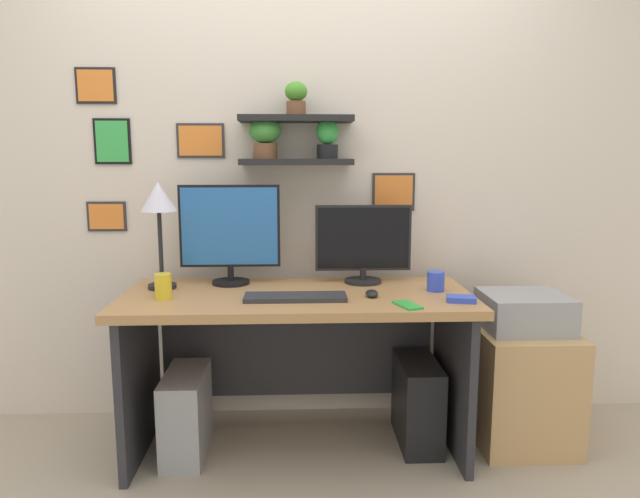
% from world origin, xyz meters
% --- Properties ---
extents(ground_plane, '(8.00, 8.00, 0.00)m').
position_xyz_m(ground_plane, '(0.00, 0.00, 0.00)').
color(ground_plane, tan).
extents(back_wall_assembly, '(4.40, 0.24, 2.70)m').
position_xyz_m(back_wall_assembly, '(-0.00, 0.44, 1.35)').
color(back_wall_assembly, beige).
rests_on(back_wall_assembly, ground).
extents(desk, '(1.57, 0.68, 0.75)m').
position_xyz_m(desk, '(0.00, 0.05, 0.54)').
color(desk, tan).
rests_on(desk, ground).
extents(monitor_left, '(0.48, 0.18, 0.48)m').
position_xyz_m(monitor_left, '(-0.32, 0.22, 1.00)').
color(monitor_left, black).
rests_on(monitor_left, desk).
extents(monitor_right, '(0.47, 0.18, 0.38)m').
position_xyz_m(monitor_right, '(0.32, 0.22, 0.94)').
color(monitor_right, black).
rests_on(monitor_right, desk).
extents(keyboard, '(0.44, 0.14, 0.02)m').
position_xyz_m(keyboard, '(-0.01, -0.11, 0.76)').
color(keyboard, '#2D2D33').
rests_on(keyboard, desk).
extents(computer_mouse, '(0.06, 0.09, 0.03)m').
position_xyz_m(computer_mouse, '(0.33, -0.08, 0.77)').
color(computer_mouse, black).
rests_on(computer_mouse, desk).
extents(desk_lamp, '(0.16, 0.16, 0.50)m').
position_xyz_m(desk_lamp, '(-0.63, 0.13, 1.14)').
color(desk_lamp, black).
rests_on(desk_lamp, desk).
extents(cell_phone, '(0.11, 0.16, 0.01)m').
position_xyz_m(cell_phone, '(0.45, -0.24, 0.76)').
color(cell_phone, green).
rests_on(cell_phone, desk).
extents(coffee_mug, '(0.08, 0.08, 0.09)m').
position_xyz_m(coffee_mug, '(0.63, 0.02, 0.80)').
color(coffee_mug, blue).
rests_on(coffee_mug, desk).
extents(scissors_tray, '(0.13, 0.10, 0.02)m').
position_xyz_m(scissors_tray, '(0.70, -0.18, 0.76)').
color(scissors_tray, blue).
rests_on(scissors_tray, desk).
extents(water_cup, '(0.07, 0.07, 0.11)m').
position_xyz_m(water_cup, '(-0.58, -0.07, 0.81)').
color(water_cup, yellow).
rests_on(water_cup, desk).
extents(drawer_cabinet, '(0.44, 0.50, 0.55)m').
position_xyz_m(drawer_cabinet, '(1.07, 0.05, 0.28)').
color(drawer_cabinet, tan).
rests_on(drawer_cabinet, ground).
extents(printer, '(0.38, 0.34, 0.17)m').
position_xyz_m(printer, '(1.07, 0.05, 0.64)').
color(printer, '#9E9EA3').
rests_on(printer, drawer_cabinet).
extents(computer_tower_left, '(0.18, 0.40, 0.39)m').
position_xyz_m(computer_tower_left, '(-0.51, -0.02, 0.19)').
color(computer_tower_left, '#99999E').
rests_on(computer_tower_left, ground).
extents(computer_tower_right, '(0.18, 0.40, 0.41)m').
position_xyz_m(computer_tower_right, '(0.57, 0.04, 0.20)').
color(computer_tower_right, black).
rests_on(computer_tower_right, ground).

